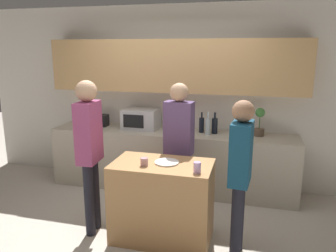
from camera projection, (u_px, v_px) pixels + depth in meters
ground_plane at (141, 237)px, 3.68m from camera, size 14.00×14.00×0.00m
back_wall at (176, 85)px, 4.89m from camera, size 6.40×0.40×2.70m
back_counter at (171, 160)px, 4.89m from camera, size 3.60×0.62×0.88m
kitchen_island at (162, 201)px, 3.57m from camera, size 1.07×0.61×0.88m
microwave at (141, 119)px, 4.95m from camera, size 0.52×0.39×0.30m
toaster at (100, 120)px, 5.13m from camera, size 0.26×0.16×0.18m
potted_plant at (260, 122)px, 4.51m from camera, size 0.14×0.14×0.39m
bottle_0 at (202, 125)px, 4.72m from camera, size 0.07×0.07×0.30m
bottle_1 at (208, 126)px, 4.59m from camera, size 0.07×0.07×0.33m
bottle_2 at (215, 125)px, 4.67m from camera, size 0.08×0.08×0.31m
plate_on_island at (167, 162)px, 3.48m from camera, size 0.26×0.26×0.01m
cup_0 at (144, 162)px, 3.39m from camera, size 0.08×0.08×0.08m
cup_1 at (197, 168)px, 3.19m from camera, size 0.07×0.07×0.11m
person_left at (240, 167)px, 3.19m from camera, size 0.22×0.36×1.60m
person_center at (179, 139)px, 3.96m from camera, size 0.36×0.22×1.68m
person_right at (89, 144)px, 3.58m from camera, size 0.23×0.35×1.75m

